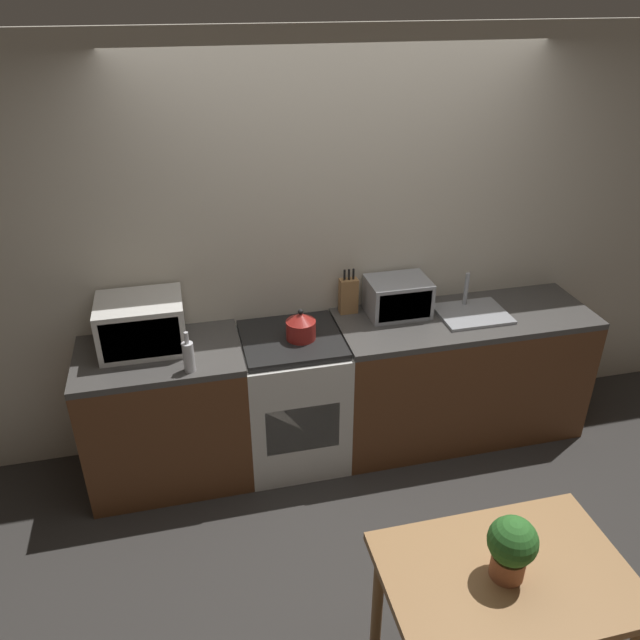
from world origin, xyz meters
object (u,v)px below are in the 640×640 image
(bottle, at_px, (189,356))
(toaster_oven, at_px, (398,297))
(kettle, at_px, (301,326))
(dining_table, at_px, (504,590))
(stove_range, at_px, (293,398))
(microwave, at_px, (141,324))

(bottle, bearing_deg, toaster_oven, 15.46)
(kettle, bearing_deg, toaster_oven, 14.17)
(dining_table, bearing_deg, stove_range, 106.56)
(bottle, xyz_separation_m, dining_table, (1.14, -1.52, -0.35))
(stove_range, xyz_separation_m, microwave, (-0.86, 0.10, 0.60))
(stove_range, xyz_separation_m, toaster_oven, (0.72, 0.14, 0.57))
(kettle, height_order, microwave, microwave)
(microwave, bearing_deg, stove_range, -6.32)
(kettle, distance_m, dining_table, 1.82)
(microwave, distance_m, dining_table, 2.34)
(toaster_oven, bearing_deg, stove_range, -168.81)
(stove_range, distance_m, microwave, 1.06)
(microwave, bearing_deg, toaster_oven, 1.72)
(microwave, bearing_deg, dining_table, -53.17)
(kettle, relative_size, bottle, 0.81)
(stove_range, relative_size, dining_table, 0.91)
(bottle, bearing_deg, kettle, 16.73)
(kettle, relative_size, microwave, 0.40)
(toaster_oven, bearing_deg, microwave, -178.28)
(stove_range, distance_m, dining_table, 1.84)
(stove_range, height_order, bottle, bottle)
(bottle, height_order, toaster_oven, bottle)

